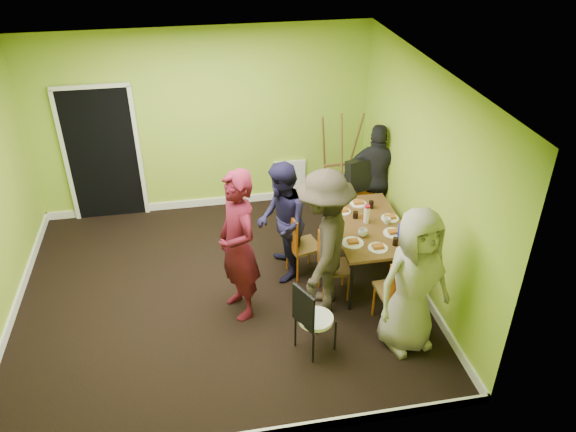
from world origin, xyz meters
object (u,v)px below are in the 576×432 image
object	(u,v)px
thermos	(367,215)
person_left_far	(282,222)
chair_back_end	(364,183)
person_left_near	(324,243)
chair_bentwood	(311,316)
chair_left_far	(298,241)
person_standing	(238,246)
chair_left_near	(329,262)
dining_table	(367,228)
easel	(339,163)
blue_bottle	(401,232)
person_front_end	(414,281)
chair_front_end	(400,289)
orange_bottle	(362,216)
person_back_end	(377,178)

from	to	relation	value
thermos	person_left_far	size ratio (longest dim) A/B	0.13
chair_back_end	person_left_near	xyz separation A→B (m)	(-0.95, -1.50, 0.10)
chair_bentwood	person_left_far	bearing A→B (deg)	156.41
chair_left_far	person_standing	bearing A→B (deg)	-68.47
chair_left_far	chair_left_near	world-z (taller)	chair_left_far
dining_table	person_left_near	xyz separation A→B (m)	(-0.70, -0.53, 0.22)
easel	blue_bottle	size ratio (longest dim) A/B	8.64
person_left_near	person_front_end	xyz separation A→B (m)	(0.78, -0.81, -0.05)
dining_table	chair_back_end	world-z (taller)	chair_back_end
person_standing	person_left_far	distance (m)	0.88
chair_left_near	chair_front_end	size ratio (longest dim) A/B	0.86
chair_left_far	person_front_end	xyz separation A→B (m)	(0.95, -1.47, 0.35)
chair_back_end	chair_front_end	bearing A→B (deg)	69.07
chair_front_end	orange_bottle	bearing A→B (deg)	90.75
easel	person_left_near	world-z (taller)	person_left_near
person_back_end	person_front_end	bearing A→B (deg)	104.14
dining_table	chair_left_far	xyz separation A→B (m)	(-0.87, 0.12, -0.18)
person_standing	person_left_near	distance (m)	0.99
dining_table	chair_left_near	xyz separation A→B (m)	(-0.59, -0.36, -0.20)
person_back_end	person_left_near	bearing A→B (deg)	77.21
chair_left_near	person_left_near	world-z (taller)	person_left_near
blue_bottle	person_front_end	bearing A→B (deg)	-102.65
thermos	orange_bottle	xyz separation A→B (m)	(-0.04, 0.08, -0.07)
blue_bottle	person_front_end	world-z (taller)	person_front_end
dining_table	easel	size ratio (longest dim) A/B	0.93
chair_left_near	orange_bottle	xyz separation A→B (m)	(0.55, 0.50, 0.30)
blue_bottle	person_left_far	distance (m)	1.48
chair_left_near	person_back_end	xyz separation A→B (m)	(1.05, 1.44, 0.32)
chair_bentwood	chair_back_end	bearing A→B (deg)	124.51
person_front_end	easel	bearing A→B (deg)	77.92
chair_bentwood	orange_bottle	world-z (taller)	chair_bentwood
dining_table	person_left_far	distance (m)	1.09
chair_left_near	person_back_end	bearing A→B (deg)	146.61
person_standing	person_front_end	world-z (taller)	person_standing
person_left_far	thermos	bearing A→B (deg)	88.32
blue_bottle	person_left_far	xyz separation A→B (m)	(-1.38, 0.54, -0.04)
chair_left_far	person_left_far	bearing A→B (deg)	-116.30
person_left_far	person_back_end	xyz separation A→B (m)	(1.54, 0.91, 0.01)
orange_bottle	person_standing	size ratio (longest dim) A/B	0.04
chair_bentwood	blue_bottle	distance (m)	1.63
chair_bentwood	thermos	xyz separation A→B (m)	(1.01, 1.34, 0.36)
chair_bentwood	chair_left_near	bearing A→B (deg)	129.08
person_left_near	person_front_end	distance (m)	1.13
chair_bentwood	thermos	bearing A→B (deg)	116.70
person_back_end	orange_bottle	bearing A→B (deg)	84.85
person_standing	chair_bentwood	bearing A→B (deg)	20.21
chair_left_near	person_left_near	bearing A→B (deg)	-30.60
chair_left_near	chair_front_end	bearing A→B (deg)	43.41
dining_table	chair_bentwood	xyz separation A→B (m)	(-1.01, -1.28, -0.20)
chair_front_end	person_left_near	distance (m)	1.00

